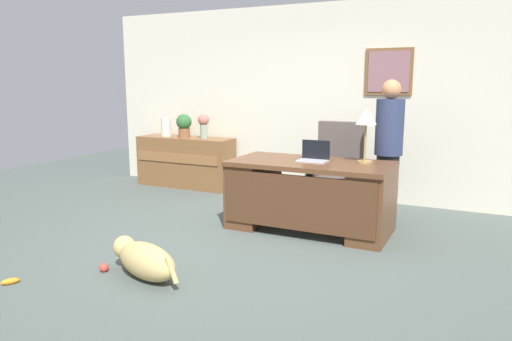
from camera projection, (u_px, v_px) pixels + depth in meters
ground_plane at (237, 249)px, 4.77m from camera, size 12.00×12.00×0.00m
back_wall at (323, 102)px, 6.83m from camera, size 7.00×0.16×2.70m
desk at (309, 193)px, 5.33m from camera, size 1.75×0.88×0.77m
credenza at (186, 162)px, 7.60m from camera, size 1.56×0.50×0.78m
armchair at (337, 173)px, 6.10m from camera, size 0.60×0.59×1.13m
person_standing at (388, 150)px, 5.60m from camera, size 0.32×0.32×1.66m
dog_lying at (144, 260)px, 4.08m from camera, size 0.85×0.50×0.30m
laptop at (314, 156)px, 5.31m from camera, size 0.32×0.22×0.22m
desk_lamp at (366, 119)px, 5.10m from camera, size 0.22×0.22×0.60m
vase_with_flowers at (204, 124)px, 7.34m from camera, size 0.17×0.17×0.37m
vase_empty at (166, 127)px, 7.66m from camera, size 0.16×0.16×0.29m
potted_plant at (184, 125)px, 7.50m from camera, size 0.24×0.24×0.36m
dog_toy_ball at (104, 268)px, 4.21m from camera, size 0.08×0.08×0.08m
dog_toy_bone at (143, 252)px, 4.63m from camera, size 0.14×0.18×0.05m
dog_toy_plush at (10, 281)px, 3.95m from camera, size 0.12×0.15×0.05m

